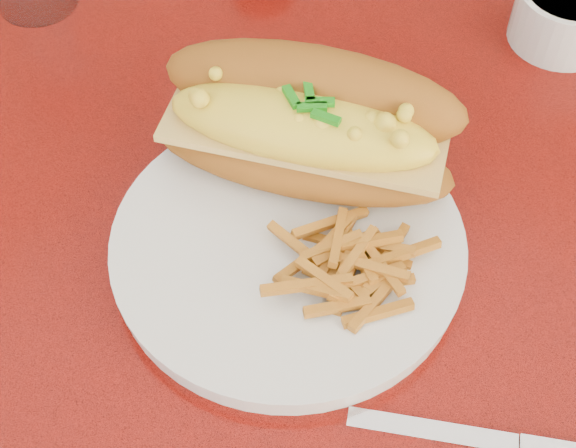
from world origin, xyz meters
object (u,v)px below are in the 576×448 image
Objects in this scene: dinner_plate at (288,246)px; gravy_ramekin at (566,14)px; mac_hoagie at (306,124)px; fork at (326,214)px; knife at (506,442)px; diner_table at (414,291)px.

gravy_ramekin reaches higher than dinner_plate.
fork is (0.04, -0.03, -0.05)m from mac_hoagie.
diner_table is at bearing 105.30° from knife.
diner_table is 7.92× the size of fork.
mac_hoagie reaches higher than diner_table.
diner_table is 0.30m from gravy_ramekin.
knife is (0.15, -0.17, 0.16)m from diner_table.
knife reaches higher than diner_table.
dinner_plate is 0.21m from knife.
fork is (0.01, 0.04, 0.01)m from dinner_plate.
fork is 0.33m from gravy_ramekin.
mac_hoagie is at bearing 45.40° from fork.
fork is (-0.05, -0.09, 0.18)m from diner_table.
mac_hoagie reaches higher than fork.
gravy_ramekin is at bearing 84.03° from knife.
knife is (0.14, -0.41, -0.03)m from gravy_ramekin.
mac_hoagie reaches higher than knife.
gravy_ramekin is 0.73× the size of knife.
gravy_ramekin reaches higher than diner_table.
mac_hoagie is at bearing 115.36° from dinner_plate.
gravy_ramekin is at bearing -16.45° from fork.
gravy_ramekin is at bearing 89.69° from diner_table.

